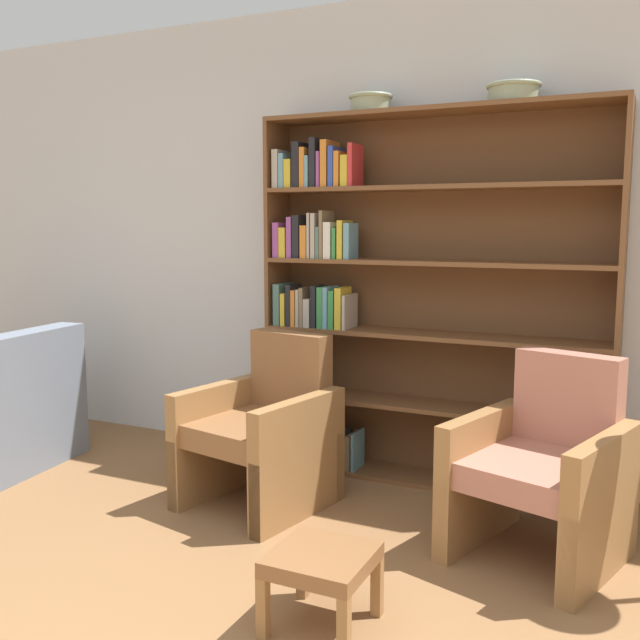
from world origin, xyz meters
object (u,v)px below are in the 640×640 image
at_px(armchair_leather, 264,430).
at_px(bowl_cream, 514,92).
at_px(bowl_copper, 371,103).
at_px(footstool, 322,566).
at_px(armchair_cushioned, 544,470).
at_px(bookshelf, 398,298).

bearing_deg(armchair_leather, bowl_cream, -137.31).
xyz_separation_m(bowl_copper, footstool, (0.46, -1.61, -1.90)).
distance_m(bowl_cream, armchair_cushioned, 1.90).
relative_size(bookshelf, footstool, 5.88).
bearing_deg(armchair_leather, armchair_cushioned, -168.47).
bearing_deg(armchair_cushioned, bowl_cream, -47.99).
bearing_deg(bowl_cream, armchair_leather, -148.89).
xyz_separation_m(bookshelf, armchair_cushioned, (0.93, -0.69, -0.65)).
distance_m(bookshelf, footstool, 1.84).
xyz_separation_m(bowl_copper, armchair_cushioned, (1.10, -0.67, -1.75)).
bearing_deg(bowl_cream, footstool, -101.47).
height_order(bookshelf, bowl_copper, bowl_copper).
distance_m(bookshelf, bowl_cream, 1.25).
distance_m(armchair_leather, armchair_cushioned, 1.42).
height_order(bookshelf, footstool, bookshelf).
height_order(bowl_cream, armchair_leather, bowl_cream).
bearing_deg(bowl_copper, footstool, -74.19).
bearing_deg(footstool, armchair_cushioned, 55.74).
xyz_separation_m(bowl_cream, armchair_leather, (-1.11, -0.67, -1.75)).
height_order(bowl_copper, armchair_leather, bowl_copper).
bearing_deg(footstool, bowl_copper, 105.81).
bearing_deg(armchair_cushioned, armchair_leather, 16.80).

